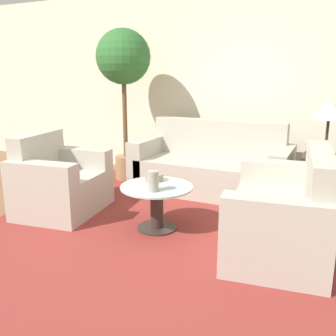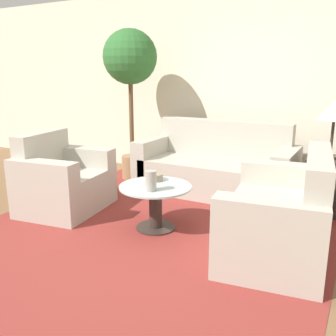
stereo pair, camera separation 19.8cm
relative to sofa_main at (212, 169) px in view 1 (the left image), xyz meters
name	(u,v)px [view 1 (the left image)]	position (x,y,z in m)	size (l,w,h in m)	color
ground_plane	(120,253)	(-0.13, -1.96, -0.29)	(14.00, 14.00, 0.00)	brown
wall_back	(221,85)	(-0.13, 0.71, 1.01)	(10.00, 0.06, 2.60)	beige
rug	(157,228)	(-0.08, -1.37, -0.28)	(3.25, 3.58, 0.01)	maroon
sofa_main	(212,169)	(0.00, 0.00, 0.00)	(1.93, 0.81, 0.88)	#B2AD9E
armchair	(58,185)	(-1.27, -1.39, 0.00)	(0.87, 1.02, 0.85)	#B2AD9E
loveseat	(286,217)	(1.10, -1.28, 0.00)	(0.94, 1.44, 0.86)	#B2AD9E
coffee_table	(157,201)	(-0.08, -1.37, -0.01)	(0.69, 0.69, 0.43)	#332823
side_table	(322,183)	(1.30, -0.10, 0.01)	(0.44, 0.44, 0.60)	#332823
table_lamp	(329,111)	(1.30, -0.10, 0.79)	(0.34, 0.34, 0.60)	#332823
potted_plant	(123,66)	(-1.27, 0.02, 1.27)	(0.72, 0.72, 2.04)	#93704C
vase	(153,181)	(-0.04, -1.52, 0.24)	(0.10, 0.10, 0.19)	#9E998E
bowl	(154,177)	(-0.19, -1.22, 0.18)	(0.18, 0.18, 0.07)	gray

